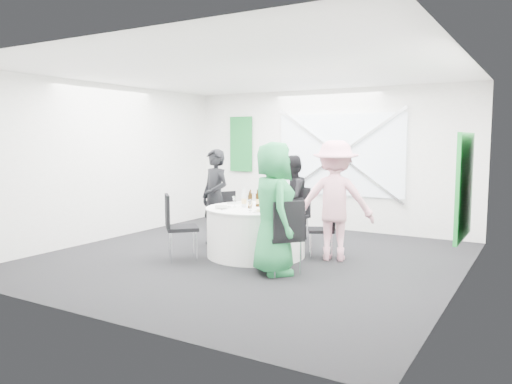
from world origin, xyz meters
The scene contains 50 objects.
floor centered at (0.00, 0.00, 0.00)m, with size 6.00×6.00×0.00m, color black.
ceiling centered at (0.00, 0.00, 2.80)m, with size 6.00×6.00×0.00m, color white.
wall_back centered at (0.00, 3.00, 1.40)m, with size 6.00×6.00×0.00m, color silver.
wall_front centered at (0.00, -3.00, 1.40)m, with size 6.00×6.00×0.00m, color silver.
wall_left centered at (-3.00, 0.00, 1.40)m, with size 6.00×6.00×0.00m, color silver.
wall_right centered at (3.00, 0.00, 1.40)m, with size 6.00×6.00×0.00m, color silver.
window_panel centered at (0.30, 2.96, 1.50)m, with size 2.60×0.03×1.60m, color silver.
window_brace_a centered at (0.30, 2.92, 1.50)m, with size 0.05×0.05×3.16m, color silver.
window_brace_b centered at (0.30, 2.92, 1.50)m, with size 0.05×0.05×3.16m, color silver.
green_banner centered at (-2.00, 2.95, 1.70)m, with size 0.55×0.04×1.20m, color #13632F.
green_sign centered at (2.94, 0.60, 1.20)m, with size 0.05×1.20×1.40m, color #19892F.
banquet_table centered at (0.00, 0.20, 0.38)m, with size 1.56×1.56×0.76m.
chair_back centered at (0.12, 1.37, 0.57)m, with size 0.49×0.50×0.98m.
chair_back_left centered at (-0.91, 0.78, 0.52)m, with size 0.57×0.56×0.90m.
chair_back_right centered at (0.96, 0.70, 0.49)m, with size 0.52×0.52×0.85m.
chair_front_right centered at (0.90, -0.57, 0.59)m, with size 0.65×0.65×1.01m.
chair_front_left centered at (-0.88, -0.67, 0.59)m, with size 0.64×0.64×1.00m.
person_man_back_left centered at (-1.01, 0.54, 0.82)m, with size 0.60×0.39×1.64m, color black.
person_man_back centered at (-0.02, 1.47, 0.77)m, with size 0.74×0.41×1.53m, color black.
person_woman_pink centered at (1.15, 0.58, 0.90)m, with size 1.16×0.54×1.80m, color #F7A0B5.
person_woman_green centered at (0.73, -0.57, 0.89)m, with size 0.87×0.57×1.78m, color #258848.
plate_back centered at (-0.05, 0.76, 0.77)m, with size 0.29×0.29×0.01m.
plate_back_left centered at (-0.52, 0.39, 0.77)m, with size 0.25×0.25×0.01m.
plate_back_right centered at (0.50, 0.42, 0.78)m, with size 0.25×0.25×0.04m.
plate_front_right centered at (0.34, -0.18, 0.78)m, with size 0.28×0.28×0.04m.
plate_front_left centered at (-0.42, -0.08, 0.77)m, with size 0.25×0.25×0.01m.
napkin centered at (-0.37, -0.21, 0.80)m, with size 0.18×0.12×0.05m, color white.
beer_bottle_a centered at (-0.15, 0.29, 0.86)m, with size 0.06×0.06×0.26m.
beer_bottle_b centered at (-0.02, 0.28, 0.86)m, with size 0.06×0.06×0.27m.
beer_bottle_c centered at (0.15, 0.22, 0.85)m, with size 0.06×0.06×0.24m.
beer_bottle_d centered at (-0.03, 0.06, 0.86)m, with size 0.06×0.06×0.26m.
green_water_bottle centered at (0.14, 0.33, 0.87)m, with size 0.08×0.08×0.29m.
clear_water_bottle centered at (-0.18, 0.13, 0.88)m, with size 0.08×0.08×0.30m.
wine_glass_a centered at (0.27, 0.50, 0.88)m, with size 0.07×0.07×0.17m.
wine_glass_b centered at (0.11, -0.17, 0.88)m, with size 0.07×0.07×0.17m.
wine_glass_c centered at (-0.27, 0.52, 0.88)m, with size 0.07×0.07×0.17m.
wine_glass_d centered at (0.15, 0.59, 0.88)m, with size 0.07×0.07×0.17m.
wine_glass_e centered at (0.35, 0.14, 0.88)m, with size 0.07×0.07×0.17m.
wine_glass_f centered at (-0.30, 0.05, 0.88)m, with size 0.07×0.07×0.17m.
wine_glass_g centered at (-0.13, 0.53, 0.88)m, with size 0.07×0.07×0.17m.
fork_a centered at (0.22, 0.73, 0.76)m, with size 0.01×0.15×0.01m, color silver.
knife_a centered at (-0.19, 0.74, 0.76)m, with size 0.01×0.15×0.01m, color silver.
fork_b centered at (0.26, -0.31, 0.76)m, with size 0.01×0.15×0.01m, color silver.
knife_b centered at (0.55, 0.02, 0.76)m, with size 0.01×0.15×0.01m, color silver.
fork_c centered at (-0.38, 0.63, 0.76)m, with size 0.01×0.15×0.01m, color silver.
knife_c centered at (-0.57, 0.28, 0.76)m, with size 0.01×0.15×0.01m, color silver.
fork_d centered at (-0.51, -0.06, 0.76)m, with size 0.01×0.15×0.01m, color silver.
knife_d centered at (-0.31, -0.29, 0.76)m, with size 0.01×0.15×0.01m, color silver.
fork_e centered at (0.56, 0.32, 0.76)m, with size 0.01×0.15×0.01m, color silver.
knife_e centered at (0.40, 0.61, 0.76)m, with size 0.01×0.15×0.01m, color silver.
Camera 1 is at (3.88, -6.40, 1.82)m, focal length 35.00 mm.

